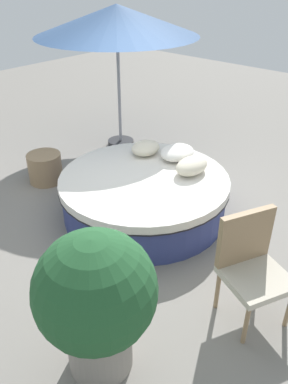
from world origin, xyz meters
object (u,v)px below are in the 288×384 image
throw_pillow_1 (177,152)px  patio_umbrella (117,21)px  side_table (45,168)px  round_bed (144,195)px  planter (96,298)px  throw_pillow_0 (192,166)px  patio_chair (251,261)px  throw_pillow_2 (146,148)px

throw_pillow_1 → patio_umbrella: patio_umbrella is taller
side_table → round_bed: bearing=100.7°
patio_umbrella → planter: size_ratio=2.03×
throw_pillow_1 → patio_umbrella: 2.28m
round_bed → planter: planter is taller
throw_pillow_1 → side_table: bearing=-59.1°
throw_pillow_0 → throw_pillow_1: bearing=-118.1°
patio_umbrella → throw_pillow_0: bearing=67.4°
round_bed → planter: bearing=32.5°
patio_chair → throw_pillow_2: bearing=-91.3°
patio_umbrella → throw_pillow_2: bearing=57.5°
patio_umbrella → planter: patio_umbrella is taller
round_bed → throw_pillow_0: throw_pillow_0 is taller
round_bed → throw_pillow_0: size_ratio=4.30×
throw_pillow_2 → throw_pillow_0: bearing=87.6°
patio_umbrella → side_table: patio_umbrella is taller
planter → throw_pillow_2: bearing=-145.8°
throw_pillow_2 → planter: planter is taller
patio_umbrella → side_table: (1.63, 0.10, -1.76)m
round_bed → throw_pillow_2: throw_pillow_2 is taller
patio_umbrella → planter: bearing=42.6°
throw_pillow_2 → patio_umbrella: bearing=-122.5°
planter → side_table: bearing=-118.3°
patio_chair → side_table: patio_chair is taller
throw_pillow_2 → side_table: 1.50m
round_bed → patio_umbrella: size_ratio=0.82×
patio_chair → patio_umbrella: bearing=-93.8°
round_bed → throw_pillow_2: (-0.49, -0.41, 0.34)m
throw_pillow_0 → side_table: bearing=-68.9°
throw_pillow_1 → patio_chair: (1.20, 1.70, -0.05)m
round_bed → patio_umbrella: 2.75m
round_bed → throw_pillow_2: bearing=-140.2°
throw_pillow_0 → patio_chair: patio_chair is taller
round_bed → throw_pillow_1: 0.74m
throw_pillow_2 → planter: size_ratio=0.33×
throw_pillow_2 → patio_chair: bearing=63.8°
throw_pillow_0 → planter: size_ratio=0.39×
throw_pillow_1 → round_bed: bearing=0.7°
side_table → patio_umbrella: bearing=-176.4°
round_bed → throw_pillow_0: 0.68m
patio_umbrella → side_table: bearing=3.6°
throw_pillow_1 → planter: (2.44, 1.15, 0.09)m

